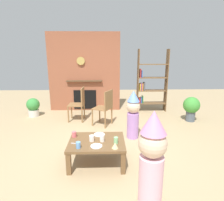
# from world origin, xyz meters

# --- Properties ---
(ground_plane) EXTENTS (12.00, 12.00, 0.00)m
(ground_plane) POSITION_xyz_m (0.00, 0.00, 0.00)
(ground_plane) COLOR tan
(brick_fireplace_feature) EXTENTS (2.20, 0.28, 2.40)m
(brick_fireplace_feature) POSITION_xyz_m (-0.65, 2.60, 1.19)
(brick_fireplace_feature) COLOR #935138
(brick_fireplace_feature) RESTS_ON ground_plane
(bookshelf) EXTENTS (0.90, 0.28, 1.90)m
(bookshelf) POSITION_xyz_m (1.37, 2.40, 0.87)
(bookshelf) COLOR brown
(bookshelf) RESTS_ON ground_plane
(coffee_table) EXTENTS (0.90, 0.72, 0.39)m
(coffee_table) POSITION_xyz_m (-0.12, -0.54, 0.33)
(coffee_table) COLOR brown
(coffee_table) RESTS_ON ground_plane
(paper_cup_near_left) EXTENTS (0.08, 0.08, 0.10)m
(paper_cup_near_left) POSITION_xyz_m (-0.52, -0.38, 0.44)
(paper_cup_near_left) COLOR #E5666B
(paper_cup_near_left) RESTS_ON coffee_table
(paper_cup_near_right) EXTENTS (0.07, 0.07, 0.11)m
(paper_cup_near_right) POSITION_xyz_m (0.18, -0.65, 0.44)
(paper_cup_near_right) COLOR #8CD18C
(paper_cup_near_right) RESTS_ON coffee_table
(paper_cup_center) EXTENTS (0.08, 0.08, 0.10)m
(paper_cup_center) POSITION_xyz_m (-0.20, -0.55, 0.44)
(paper_cup_center) COLOR silver
(paper_cup_center) RESTS_ON coffee_table
(paper_cup_far_left) EXTENTS (0.07, 0.07, 0.10)m
(paper_cup_far_left) POSITION_xyz_m (-0.39, -0.79, 0.44)
(paper_cup_far_left) COLOR #669EE0
(paper_cup_far_left) RESTS_ON coffee_table
(paper_cup_far_right) EXTENTS (0.07, 0.07, 0.10)m
(paper_cup_far_right) POSITION_xyz_m (-0.04, -0.57, 0.44)
(paper_cup_far_right) COLOR silver
(paper_cup_far_right) RESTS_ON coffee_table
(paper_plate_front) EXTENTS (0.18, 0.18, 0.01)m
(paper_plate_front) POSITION_xyz_m (-0.12, -0.74, 0.40)
(paper_plate_front) COLOR white
(paper_plate_front) RESTS_ON coffee_table
(paper_plate_rear) EXTENTS (0.19, 0.19, 0.01)m
(paper_plate_rear) POSITION_xyz_m (-0.09, -0.31, 0.40)
(paper_plate_rear) COLOR white
(paper_plate_rear) RESTS_ON coffee_table
(birthday_cake_slice) EXTENTS (0.10, 0.10, 0.09)m
(birthday_cake_slice) POSITION_xyz_m (0.16, -0.80, 0.43)
(birthday_cake_slice) COLOR #EAC68C
(birthday_cake_slice) RESTS_ON coffee_table
(table_fork) EXTENTS (0.15, 0.05, 0.01)m
(table_fork) POSITION_xyz_m (-0.45, -0.64, 0.39)
(table_fork) COLOR silver
(table_fork) RESTS_ON coffee_table
(child_with_cone_hat) EXTENTS (0.33, 0.33, 1.18)m
(child_with_cone_hat) POSITION_xyz_m (0.55, -1.48, 0.62)
(child_with_cone_hat) COLOR #EAB2C6
(child_with_cone_hat) RESTS_ON ground_plane
(child_in_pink) EXTENTS (0.29, 0.29, 1.03)m
(child_in_pink) POSITION_xyz_m (0.59, 0.41, 0.55)
(child_in_pink) COLOR #B27FCC
(child_in_pink) RESTS_ON ground_plane
(dining_chair_left) EXTENTS (0.42, 0.42, 0.90)m
(dining_chair_left) POSITION_xyz_m (-0.68, 1.54, 0.51)
(dining_chair_left) COLOR olive
(dining_chair_left) RESTS_ON ground_plane
(dining_chair_middle) EXTENTS (0.54, 0.54, 0.90)m
(dining_chair_middle) POSITION_xyz_m (0.01, 1.15, 0.51)
(dining_chair_middle) COLOR olive
(dining_chair_middle) RESTS_ON ground_plane
(potted_plant_tall) EXTENTS (0.43, 0.43, 0.66)m
(potted_plant_tall) POSITION_xyz_m (2.28, 1.41, 0.39)
(potted_plant_tall) COLOR #4C5660
(potted_plant_tall) RESTS_ON ground_plane
(potted_plant_short) EXTENTS (0.36, 0.36, 0.53)m
(potted_plant_short) POSITION_xyz_m (-2.07, 1.94, 0.28)
(potted_plant_short) COLOR beige
(potted_plant_short) RESTS_ON ground_plane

